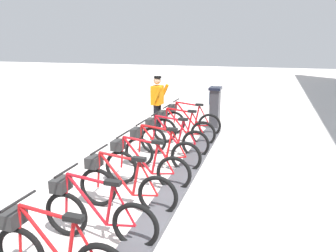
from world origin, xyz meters
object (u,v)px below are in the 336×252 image
(bike_docked_5, at_px, (123,185))
(worker_near_rack, at_px, (158,102))
(bike_docked_1, at_px, (181,128))
(bike_docked_4, at_px, (143,165))
(bike_docked_0, at_px, (189,121))
(payment_kiosk, at_px, (215,107))
(bike_docked_3, at_px, (159,150))
(bike_docked_6, at_px, (94,213))
(bike_docked_2, at_px, (171,138))

(bike_docked_5, relative_size, worker_near_rack, 1.04)
(bike_docked_1, bearing_deg, bike_docked_4, 90.00)
(bike_docked_0, relative_size, bike_docked_5, 1.00)
(payment_kiosk, xyz_separation_m, bike_docked_4, (0.57, 4.85, -0.24))
(bike_docked_4, bearing_deg, bike_docked_3, -90.00)
(payment_kiosk, bearing_deg, bike_docked_6, 85.15)
(payment_kiosk, distance_m, bike_docked_5, 5.83)
(bike_docked_3, relative_size, bike_docked_5, 1.00)
(bike_docked_6, bearing_deg, bike_docked_4, -90.00)
(bike_docked_2, bearing_deg, worker_near_rack, -63.90)
(bike_docked_1, relative_size, bike_docked_3, 1.00)
(bike_docked_0, relative_size, bike_docked_4, 1.00)
(bike_docked_1, distance_m, bike_docked_5, 3.78)
(bike_docked_6, distance_m, worker_near_rack, 5.93)
(bike_docked_6, bearing_deg, bike_docked_1, -90.00)
(payment_kiosk, xyz_separation_m, bike_docked_2, (0.57, 2.96, -0.24))
(worker_near_rack, bearing_deg, bike_docked_4, 104.29)
(bike_docked_0, xyz_separation_m, bike_docked_4, (0.00, 3.78, 0.00))
(bike_docked_1, xyz_separation_m, bike_docked_5, (0.00, 3.78, 0.00))
(payment_kiosk, bearing_deg, worker_near_rack, 30.08)
(bike_docked_0, relative_size, bike_docked_6, 1.00)
(payment_kiosk, relative_size, bike_docked_4, 0.74)
(bike_docked_2, relative_size, bike_docked_5, 1.00)
(bike_docked_2, distance_m, worker_near_rack, 2.33)
(bike_docked_1, distance_m, bike_docked_3, 1.89)
(bike_docked_0, relative_size, worker_near_rack, 1.04)
(payment_kiosk, bearing_deg, bike_docked_5, 84.37)
(bike_docked_2, bearing_deg, bike_docked_1, -90.00)
(bike_docked_5, bearing_deg, bike_docked_6, 90.00)
(bike_docked_0, height_order, bike_docked_1, same)
(bike_docked_0, xyz_separation_m, bike_docked_2, (0.00, 1.89, 0.00))
(bike_docked_6, bearing_deg, bike_docked_2, -90.00)
(bike_docked_4, bearing_deg, bike_docked_2, -90.00)
(payment_kiosk, height_order, bike_docked_0, payment_kiosk)
(bike_docked_0, bearing_deg, bike_docked_6, 90.00)
(bike_docked_5, bearing_deg, bike_docked_1, -90.00)
(bike_docked_0, distance_m, bike_docked_5, 4.73)
(bike_docked_3, bearing_deg, bike_docked_2, -90.00)
(bike_docked_1, bearing_deg, bike_docked_6, 90.00)
(payment_kiosk, bearing_deg, bike_docked_2, 79.06)
(bike_docked_1, xyz_separation_m, bike_docked_6, (0.00, 4.73, 0.00))
(bike_docked_3, bearing_deg, bike_docked_1, -90.00)
(bike_docked_0, bearing_deg, bike_docked_2, 90.00)
(bike_docked_0, xyz_separation_m, bike_docked_1, (0.00, 0.95, 0.00))
(payment_kiosk, relative_size, bike_docked_3, 0.74)
(payment_kiosk, height_order, bike_docked_5, payment_kiosk)
(bike_docked_4, distance_m, bike_docked_6, 1.89)
(bike_docked_0, bearing_deg, payment_kiosk, -118.17)
(payment_kiosk, relative_size, bike_docked_0, 0.74)
(bike_docked_2, xyz_separation_m, bike_docked_3, (0.00, 0.95, 0.00))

